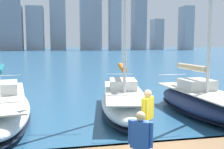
% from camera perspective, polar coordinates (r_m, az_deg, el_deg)
% --- Properties ---
extents(city_skyline, '(167.13, 23.69, 54.73)m').
position_cam_1_polar(city_skyline, '(167.82, -14.77, 11.88)').
color(city_skyline, '#9EA4AE').
rests_on(city_skyline, ground).
extents(sailboat_tan, '(2.95, 7.51, 10.83)m').
position_cam_1_polar(sailboat_tan, '(14.89, 18.64, -5.40)').
color(sailboat_tan, navy).
rests_on(sailboat_tan, ground).
extents(sailboat_orange, '(3.75, 8.53, 10.50)m').
position_cam_1_polar(sailboat_orange, '(14.49, 2.51, -5.49)').
color(sailboat_orange, white).
rests_on(sailboat_orange, ground).
extents(sailboat_teal, '(4.11, 9.57, 12.28)m').
position_cam_1_polar(sailboat_teal, '(14.05, -23.10, -6.30)').
color(sailboat_teal, white).
rests_on(sailboat_teal, ground).
extents(person_blue_shirt, '(0.50, 0.41, 1.63)m').
position_cam_1_polar(person_blue_shirt, '(6.20, 6.19, -13.79)').
color(person_blue_shirt, gray).
rests_on(person_blue_shirt, dock_pier).
extents(person_yellow_shirt, '(0.49, 0.48, 1.76)m').
position_cam_1_polar(person_yellow_shirt, '(8.21, 7.76, -8.10)').
color(person_yellow_shirt, '#4C473D').
rests_on(person_yellow_shirt, dock_pier).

